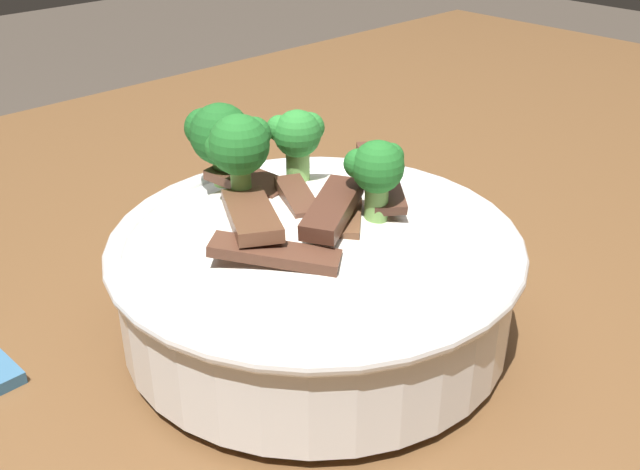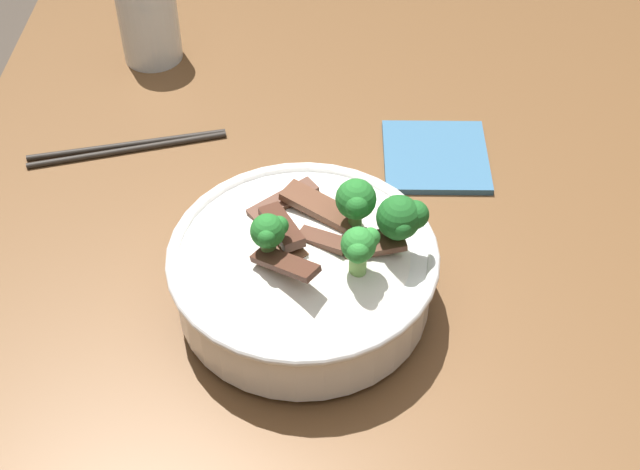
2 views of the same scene
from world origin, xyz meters
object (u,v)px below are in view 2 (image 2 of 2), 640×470
(rice_bowl, at_px, (305,267))
(folded_napkin, at_px, (436,156))
(drinking_glass, at_px, (149,26))
(chopsticks_pair, at_px, (128,147))

(rice_bowl, distance_m, folded_napkin, 0.27)
(drinking_glass, height_order, chopsticks_pair, drinking_glass)
(drinking_glass, distance_m, folded_napkin, 0.41)
(folded_napkin, bearing_deg, drinking_glass, -118.15)
(rice_bowl, relative_size, folded_napkin, 2.10)
(drinking_glass, xyz_separation_m, folded_napkin, (0.19, 0.36, -0.04))
(folded_napkin, bearing_deg, chopsticks_pair, -90.44)
(drinking_glass, bearing_deg, folded_napkin, 61.85)
(chopsticks_pair, height_order, folded_napkin, folded_napkin)
(rice_bowl, distance_m, chopsticks_pair, 0.32)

